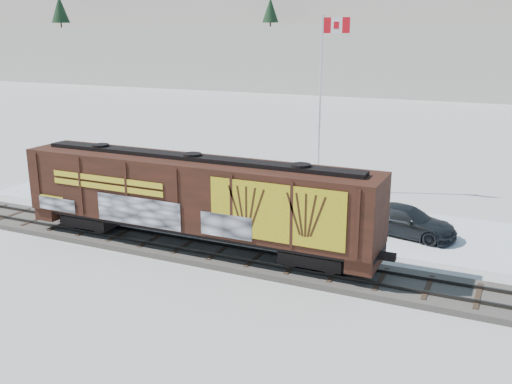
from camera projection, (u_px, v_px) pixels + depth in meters
The scene contains 9 objects.
ground at pixel (221, 256), 28.32m from camera, with size 500.00×500.00×0.00m, color white.
rail_track at pixel (221, 253), 28.28m from camera, with size 50.00×3.40×0.43m.
parking_strip at pixel (279, 214), 34.87m from camera, with size 40.00×8.00×0.03m, color white.
hillside at pixel (477, 19), 146.70m from camera, with size 360.00×110.00×93.00m.
hopper_railcar at pixel (194, 195), 28.11m from camera, with size 18.67×3.06×4.55m.
flagpole at pixel (321, 128), 38.98m from camera, with size 2.30×0.90×11.91m.
car_silver at pixel (162, 191), 37.20m from camera, with size 1.69×4.20×1.43m, color #A7A9AE.
car_white at pixel (263, 205), 34.38m from camera, with size 1.41×4.06×1.34m, color silver.
car_dark at pixel (406, 221), 31.08m from camera, with size 2.22×5.47×1.59m, color black.
Camera 1 is at (12.72, -23.24, 10.64)m, focal length 40.00 mm.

